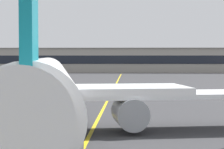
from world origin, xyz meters
name	(u,v)px	position (x,y,z in m)	size (l,w,h in m)	color
taxiway_centreline	(105,106)	(0.00, 30.00, 0.00)	(0.30, 180.00, 0.01)	yellow
airliner_foreground	(43,87)	(-3.34, 12.29, 3.37)	(32.35, 41.36, 11.65)	white
safety_cone_by_nose_gear	(76,104)	(-3.16, 29.39, 0.26)	(0.44, 0.44, 0.55)	orange
terminal_building	(145,60)	(7.85, 135.34, 4.23)	(169.42, 12.40, 8.44)	#9E998E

